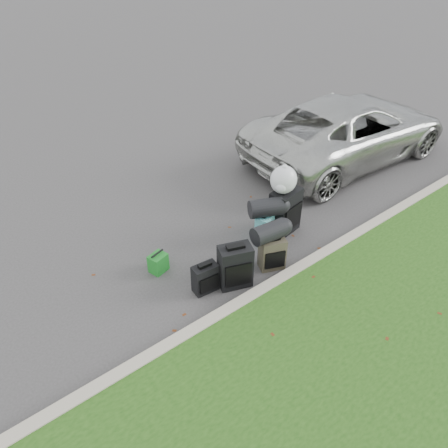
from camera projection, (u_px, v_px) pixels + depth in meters
ground at (236, 254)px, 7.38m from camera, size 120.00×120.00×0.00m
curb at (277, 282)px, 6.70m from camera, size 120.00×0.18×0.15m
suv at (348, 129)px, 9.84m from camera, size 5.18×2.58×1.41m
suitcase_small_black at (205, 278)px, 6.54m from camera, size 0.40×0.25×0.48m
suitcase_large_black_left at (235, 266)px, 6.58m from camera, size 0.57×0.45×0.71m
suitcase_olive at (272, 253)px, 6.96m from camera, size 0.47×0.38×0.55m
suitcase_teal at (265, 228)px, 7.54m from camera, size 0.42×0.34×0.53m
suitcase_large_black_right at (285, 211)px, 7.67m from camera, size 0.60×0.42×0.84m
tote_green at (158, 263)px, 6.95m from camera, size 0.32×0.28×0.31m
tote_navy at (239, 255)px, 7.13m from camera, size 0.32×0.27×0.29m
duffel_left at (269, 232)px, 6.71m from camera, size 0.59×0.36×0.30m
duffel_right at (266, 208)px, 7.29m from camera, size 0.64×0.52×0.31m
trash_bag at (284, 180)px, 7.28m from camera, size 0.46×0.46×0.46m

